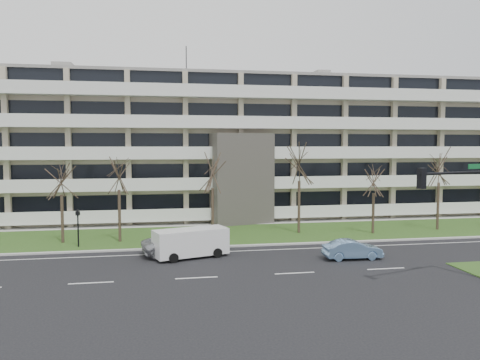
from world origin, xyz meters
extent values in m
plane|color=black|center=(0.00, 0.00, 0.00)|extent=(160.00, 160.00, 0.00)
cube|color=#264617|center=(0.00, 13.00, 0.03)|extent=(90.00, 10.00, 0.06)
cube|color=#B2B2AD|center=(0.00, 8.00, 0.06)|extent=(90.00, 0.35, 0.12)
cube|color=#B2B2AD|center=(0.00, 18.50, 0.04)|extent=(90.00, 2.00, 0.08)
cube|color=white|center=(0.00, 6.50, 0.01)|extent=(90.00, 0.12, 0.01)
cube|color=#BAAF90|center=(0.00, 25.50, 7.50)|extent=(60.00, 12.00, 15.00)
cube|color=gray|center=(0.00, 25.50, 15.15)|extent=(60.50, 12.50, 0.30)
cube|color=#4C4742|center=(0.00, 18.50, 4.50)|extent=(6.39, 3.69, 9.00)
cube|color=black|center=(0.00, 18.30, 2.00)|extent=(4.92, 1.19, 3.50)
cube|color=gray|center=(-18.00, 25.50, 15.90)|extent=(2.00, 2.00, 1.20)
cylinder|color=black|center=(-5.00, 25.50, 17.00)|extent=(0.10, 0.10, 3.50)
cube|color=black|center=(0.00, 19.48, 2.10)|extent=(58.00, 0.10, 1.80)
cube|color=white|center=(0.00, 18.80, 0.60)|extent=(58.00, 1.40, 0.22)
cube|color=white|center=(0.00, 18.15, 1.20)|extent=(58.00, 0.08, 1.00)
cube|color=black|center=(0.00, 19.48, 5.10)|extent=(58.00, 0.10, 1.80)
cube|color=white|center=(0.00, 18.80, 3.60)|extent=(58.00, 1.40, 0.22)
cube|color=white|center=(0.00, 18.15, 4.20)|extent=(58.00, 0.08, 1.00)
cube|color=black|center=(0.00, 19.48, 8.10)|extent=(58.00, 0.10, 1.80)
cube|color=white|center=(0.00, 18.80, 6.60)|extent=(58.00, 1.40, 0.22)
cube|color=white|center=(0.00, 18.15, 7.20)|extent=(58.00, 0.08, 1.00)
cube|color=black|center=(0.00, 19.48, 11.10)|extent=(58.00, 0.10, 1.80)
cube|color=white|center=(0.00, 18.80, 9.60)|extent=(58.00, 1.40, 0.22)
cube|color=white|center=(0.00, 18.15, 10.20)|extent=(58.00, 0.08, 1.00)
cube|color=black|center=(0.00, 19.48, 14.10)|extent=(58.00, 0.10, 1.80)
cube|color=white|center=(0.00, 18.80, 12.60)|extent=(58.00, 1.40, 0.22)
cube|color=white|center=(0.00, 18.15, 13.20)|extent=(58.00, 0.08, 1.00)
imported|color=#ADAFB5|center=(-6.67, 6.12, 0.76)|extent=(5.81, 3.47, 1.51)
imported|color=#7BA6D5|center=(4.95, 2.81, 0.66)|extent=(4.04, 1.49, 1.32)
cube|color=white|center=(-5.98, 5.20, 1.09)|extent=(5.44, 3.35, 1.80)
cube|color=black|center=(-5.98, 5.20, 1.61)|extent=(5.04, 3.10, 0.66)
cube|color=white|center=(-3.68, 5.93, 0.95)|extent=(0.86, 1.81, 1.14)
cylinder|color=black|center=(-7.23, 3.81, 0.33)|extent=(0.70, 0.43, 0.66)
cylinder|color=black|center=(-7.80, 5.61, 0.33)|extent=(0.70, 0.43, 0.66)
cylinder|color=black|center=(-4.16, 4.79, 0.33)|extent=(0.70, 0.43, 0.66)
cylinder|color=black|center=(-4.74, 6.59, 0.33)|extent=(0.70, 0.43, 0.66)
cylinder|color=black|center=(7.93, -3.95, 6.30)|extent=(5.44, 1.82, 0.15)
cube|color=black|center=(5.44, -4.73, 6.09)|extent=(0.44, 0.44, 1.09)
sphere|color=red|center=(5.44, -4.73, 6.43)|extent=(0.22, 0.22, 0.22)
sphere|color=orange|center=(5.44, -4.73, 6.09)|extent=(0.22, 0.22, 0.22)
sphere|color=green|center=(5.44, -4.73, 5.74)|extent=(0.22, 0.22, 0.22)
cube|color=#0C5926|center=(9.38, -3.50, 6.63)|extent=(0.95, 0.33, 0.27)
cylinder|color=black|center=(-14.27, 9.82, 1.47)|extent=(0.12, 0.12, 2.94)
cube|color=black|center=(-14.27, 9.82, 2.64)|extent=(0.34, 0.31, 0.31)
sphere|color=red|center=(-14.27, 9.82, 2.64)|extent=(0.14, 0.14, 0.14)
cylinder|color=#382B21|center=(-15.77, 11.68, 1.95)|extent=(0.24, 0.24, 3.89)
cylinder|color=#382B21|center=(-11.30, 11.33, 2.12)|extent=(0.24, 0.24, 4.25)
cylinder|color=#382B21|center=(-3.76, 11.23, 2.14)|extent=(0.24, 0.24, 4.29)
cylinder|color=#382B21|center=(4.10, 12.57, 2.34)|extent=(0.24, 0.24, 4.68)
cylinder|color=#382B21|center=(10.52, 11.24, 1.80)|extent=(0.24, 0.24, 3.60)
cylinder|color=#382B21|center=(17.20, 11.90, 2.20)|extent=(0.24, 0.24, 4.41)
camera|label=1|loc=(-8.10, -27.12, 7.80)|focal=35.00mm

